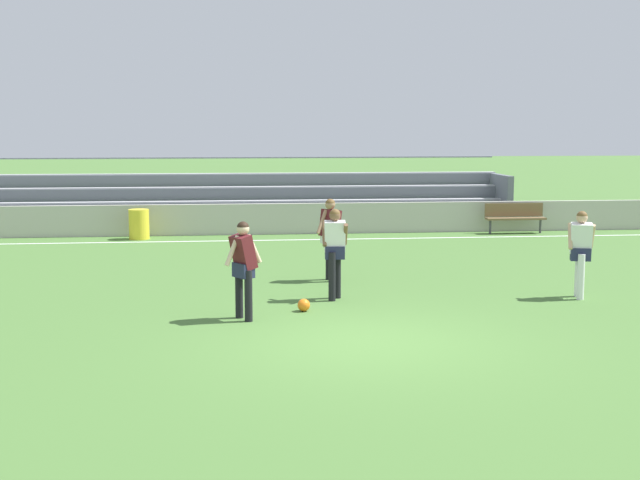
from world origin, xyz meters
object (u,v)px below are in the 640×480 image
Objects in this scene: player_white_on_ball at (581,247)px; bench_near_wall_gap at (515,215)px; bleacher_stand at (240,198)px; trash_bin at (139,224)px; player_dark_wide_right at (330,232)px; player_dark_overlapping at (243,262)px; soccer_ball at (304,305)px; player_white_dropping_back at (335,246)px.

bench_near_wall_gap is at bearing 77.77° from player_white_on_ball.
bleacher_stand is at bearing 116.21° from player_white_on_ball.
player_dark_wide_right reaches higher than trash_bin.
player_white_on_ball is at bearing -46.22° from trash_bin.
bleacher_stand is at bearing 161.13° from bench_near_wall_gap.
bench_near_wall_gap is 1.10× the size of player_dark_overlapping.
trash_bin is 8.53m from player_dark_wide_right.
soccer_ball is at bearing -86.10° from bleacher_stand.
player_dark_wide_right is 7.78× the size of soccer_ball.
player_white_on_ball is (4.56, -0.36, -0.04)m from player_white_dropping_back.
trash_bin reaches higher than soccer_ball.
bench_near_wall_gap is 9.79m from player_dark_wide_right.
trash_bin is 3.88× the size of soccer_ball.
player_dark_wide_right is (-4.41, 2.30, 0.05)m from player_white_on_ball.
player_dark_wide_right is (1.70, -10.11, 0.11)m from bleacher_stand.
trash_bin is at bearing -134.65° from bleacher_stand.
bleacher_stand reaches higher than player_white_dropping_back.
trash_bin is 13.08m from player_white_on_ball.
player_white_dropping_back is 1.47m from soccer_ball.
bench_near_wall_gap is at bearing 0.89° from trash_bin.
player_dark_overlapping is 1.45m from soccer_ball.
bench_near_wall_gap is at bearing 48.39° from player_dark_wide_right.
trash_bin is 10.93m from player_dark_overlapping.
bench_near_wall_gap is at bearing 54.32° from player_white_dropping_back.
bleacher_stand reaches higher than bench_near_wall_gap.
bleacher_stand is 13.06m from soccer_ball.
bench_near_wall_gap is 9.84m from player_white_on_ball.
bleacher_stand is at bearing 93.90° from soccer_ball.
player_white_dropping_back is at bearing -82.68° from bleacher_stand.
bench_near_wall_gap is 11.40m from player_white_dropping_back.
player_dark_overlapping reaches higher than soccer_ball.
player_white_dropping_back is at bearing 175.50° from player_white_on_ball.
player_white_dropping_back reaches higher than bench_near_wall_gap.
player_dark_overlapping reaches higher than bench_near_wall_gap.
player_dark_overlapping reaches higher than trash_bin.
player_dark_wide_right is at bearing 85.62° from player_white_dropping_back.
player_white_dropping_back is 1.03× the size of player_white_on_ball.
player_white_dropping_back is at bearing -94.38° from player_dark_wide_right.
player_white_on_ball is 4.98m from player_dark_wide_right.
player_dark_wide_right is at bearing -57.03° from trash_bin.
bleacher_stand is at bearing 45.35° from trash_bin.
soccer_ball is at bearing -105.65° from player_dark_wide_right.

